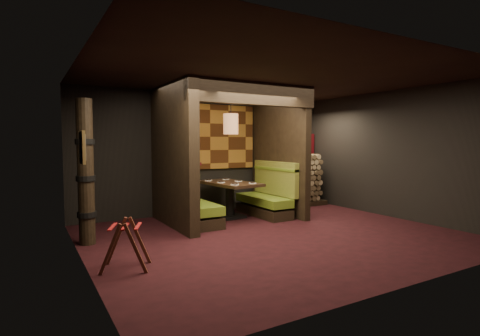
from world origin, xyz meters
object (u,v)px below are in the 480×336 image
at_px(pendant_lamp, 231,124).
at_px(luggage_rack, 126,243).
at_px(totem_column, 86,173).
at_px(firewood_stack, 294,180).
at_px(dining_table, 230,193).
at_px(booth_bench_right, 267,198).
at_px(booth_bench_left, 191,205).

xyz_separation_m(pendant_lamp, luggage_rack, (-2.83, -2.23, -1.74)).
relative_size(totem_column, firewood_stack, 1.39).
distance_m(dining_table, pendant_lamp, 1.53).
distance_m(booth_bench_right, luggage_rack, 4.27).
distance_m(luggage_rack, totem_column, 1.78).
distance_m(booth_bench_left, pendant_lamp, 1.97).
relative_size(booth_bench_left, dining_table, 1.00).
height_order(booth_bench_left, pendant_lamp, pendant_lamp).
bearing_deg(luggage_rack, totem_column, 99.67).
height_order(pendant_lamp, totem_column, pendant_lamp).
bearing_deg(luggage_rack, pendant_lamp, 38.21).
bearing_deg(booth_bench_left, booth_bench_right, 0.00).
bearing_deg(booth_bench_right, pendant_lamp, 171.76).
bearing_deg(dining_table, firewood_stack, 13.11).
height_order(dining_table, pendant_lamp, pendant_lamp).
xyz_separation_m(booth_bench_left, firewood_stack, (3.25, 0.70, 0.28)).
bearing_deg(pendant_lamp, booth_bench_right, -8.24).
bearing_deg(pendant_lamp, booth_bench_left, -172.73).
xyz_separation_m(booth_bench_left, luggage_rack, (-1.82, -2.10, -0.05)).
distance_m(booth_bench_right, totem_column, 4.10).
bearing_deg(dining_table, luggage_rack, -141.17).
bearing_deg(firewood_stack, totem_column, -166.81).
relative_size(dining_table, pendant_lamp, 1.62).
xyz_separation_m(totem_column, firewood_stack, (5.33, 1.25, -0.51)).
bearing_deg(firewood_stack, pendant_lamp, -165.69).
relative_size(booth_bench_left, firewood_stack, 0.92).
xyz_separation_m(booth_bench_right, pendant_lamp, (-0.89, 0.13, 1.69)).
distance_m(booth_bench_left, booth_bench_right, 1.89).
xyz_separation_m(booth_bench_right, luggage_rack, (-3.72, -2.10, -0.05)).
xyz_separation_m(booth_bench_left, booth_bench_right, (1.89, 0.00, 0.00)).
bearing_deg(booth_bench_right, dining_table, 168.63).
distance_m(booth_bench_left, totem_column, 2.30).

